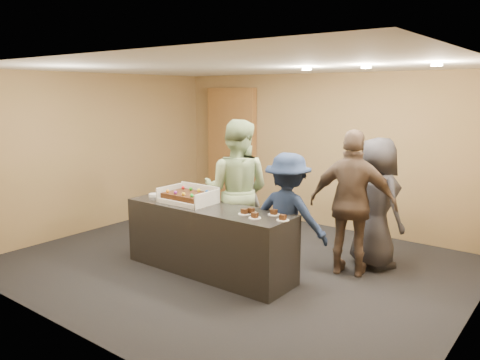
% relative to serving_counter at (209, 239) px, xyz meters
% --- Properties ---
extents(room, '(6.04, 6.00, 2.70)m').
position_rel_serving_counter_xyz_m(room, '(0.09, 0.44, 0.90)').
color(room, black).
rests_on(room, ground).
extents(serving_counter, '(2.40, 0.70, 0.90)m').
position_rel_serving_counter_xyz_m(serving_counter, '(0.00, 0.00, 0.00)').
color(serving_counter, black).
rests_on(serving_counter, floor).
extents(storage_cabinet, '(1.12, 0.15, 2.46)m').
position_rel_serving_counter_xyz_m(storage_cabinet, '(-1.87, 2.85, 0.78)').
color(storage_cabinet, brown).
rests_on(storage_cabinet, floor).
extents(cake_box, '(0.72, 0.50, 0.21)m').
position_rel_serving_counter_xyz_m(cake_box, '(-0.37, 0.03, 0.50)').
color(cake_box, white).
rests_on(cake_box, serving_counter).
extents(sheet_cake, '(0.62, 0.43, 0.12)m').
position_rel_serving_counter_xyz_m(sheet_cake, '(-0.37, -0.00, 0.55)').
color(sheet_cake, '#381E0C').
rests_on(sheet_cake, cake_box).
extents(plate_stack, '(0.16, 0.16, 0.04)m').
position_rel_serving_counter_xyz_m(plate_stack, '(-1.01, -0.02, 0.47)').
color(plate_stack, white).
rests_on(plate_stack, serving_counter).
extents(slice_a, '(0.15, 0.15, 0.07)m').
position_rel_serving_counter_xyz_m(slice_a, '(0.61, -0.03, 0.47)').
color(slice_a, white).
rests_on(slice_a, serving_counter).
extents(slice_b, '(0.15, 0.15, 0.07)m').
position_rel_serving_counter_xyz_m(slice_b, '(0.65, 0.06, 0.47)').
color(slice_b, white).
rests_on(slice_b, serving_counter).
extents(slice_c, '(0.15, 0.15, 0.07)m').
position_rel_serving_counter_xyz_m(slice_c, '(0.83, -0.10, 0.47)').
color(slice_c, white).
rests_on(slice_c, serving_counter).
extents(slice_d, '(0.15, 0.15, 0.07)m').
position_rel_serving_counter_xyz_m(slice_d, '(0.92, 0.16, 0.47)').
color(slice_d, white).
rests_on(slice_d, serving_counter).
extents(slice_e, '(0.15, 0.15, 0.07)m').
position_rel_serving_counter_xyz_m(slice_e, '(1.14, 0.02, 0.47)').
color(slice_e, white).
rests_on(slice_e, serving_counter).
extents(person_server_grey, '(0.61, 0.46, 1.52)m').
position_rel_serving_counter_xyz_m(person_server_grey, '(-0.07, 0.83, 0.31)').
color(person_server_grey, gray).
rests_on(person_server_grey, floor).
extents(person_sage_man, '(1.19, 1.07, 2.01)m').
position_rel_serving_counter_xyz_m(person_sage_man, '(-0.00, 0.61, 0.55)').
color(person_sage_man, '#94AD7B').
rests_on(person_sage_man, floor).
extents(person_navy_man, '(1.11, 0.70, 1.63)m').
position_rel_serving_counter_xyz_m(person_navy_man, '(0.94, 0.45, 0.37)').
color(person_navy_man, '#172443').
rests_on(person_navy_man, floor).
extents(person_brown_extra, '(1.20, 0.72, 1.91)m').
position_rel_serving_counter_xyz_m(person_brown_extra, '(1.53, 1.09, 0.51)').
color(person_brown_extra, brown).
rests_on(person_brown_extra, floor).
extents(person_dark_suit, '(1.04, 0.93, 1.79)m').
position_rel_serving_counter_xyz_m(person_dark_suit, '(1.67, 1.56, 0.44)').
color(person_dark_suit, '#29292E').
rests_on(person_dark_suit, floor).
extents(ceiling_spotlights, '(1.72, 0.12, 0.03)m').
position_rel_serving_counter_xyz_m(ceiling_spotlights, '(1.69, 0.94, 2.22)').
color(ceiling_spotlights, '#FFEAC6').
rests_on(ceiling_spotlights, ceiling).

